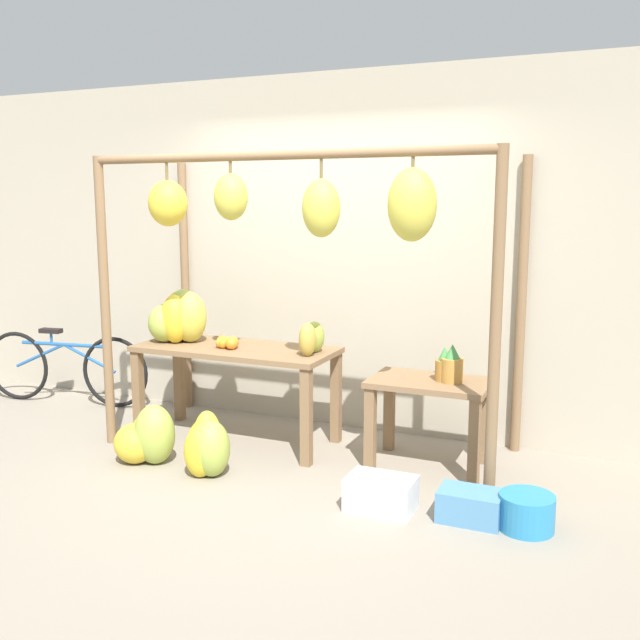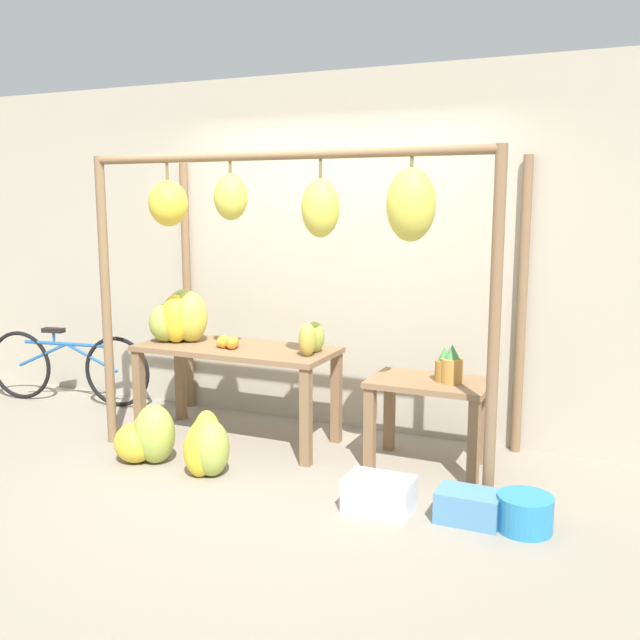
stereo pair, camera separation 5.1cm
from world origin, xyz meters
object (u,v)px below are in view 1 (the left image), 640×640
at_px(banana_pile_on_table, 179,318).
at_px(blue_bucket, 527,512).
at_px(parked_bicycle, 65,367).
at_px(fruit_crate_white, 381,494).
at_px(banana_pile_ground_left, 146,438).
at_px(banana_pile_ground_right, 207,447).
at_px(fruit_crate_purple, 470,506).
at_px(orange_pile, 227,343).
at_px(papaya_pile, 311,338).
at_px(pineapple_cluster, 449,366).

xyz_separation_m(banana_pile_on_table, blue_bucket, (2.74, -0.68, -0.82)).
bearing_deg(parked_bicycle, fruit_crate_white, -16.89).
xyz_separation_m(banana_pile_ground_left, fruit_crate_white, (1.76, -0.08, -0.08)).
xyz_separation_m(banana_pile_on_table, parked_bicycle, (-1.43, 0.26, -0.58)).
relative_size(banana_pile_ground_left, fruit_crate_white, 1.15).
bearing_deg(banana_pile_ground_right, fruit_crate_purple, 0.28).
relative_size(orange_pile, papaya_pile, 0.65).
bearing_deg(banana_pile_on_table, banana_pile_ground_left, -76.82).
xyz_separation_m(pineapple_cluster, blue_bucket, (0.63, -0.73, -0.62)).
relative_size(papaya_pile, fruit_crate_purple, 0.89).
bearing_deg(blue_bucket, fruit_crate_purple, -177.24).
xyz_separation_m(banana_pile_on_table, pineapple_cluster, (2.11, 0.06, -0.20)).
relative_size(pineapple_cluster, fruit_crate_white, 0.66).
relative_size(banana_pile_ground_left, parked_bicycle, 0.28).
bearing_deg(banana_pile_on_table, papaya_pile, -0.71).
xyz_separation_m(orange_pile, banana_pile_ground_left, (-0.31, -0.60, -0.59)).
bearing_deg(fruit_crate_white, fruit_crate_purple, 7.17).
bearing_deg(parked_bicycle, papaya_pile, -6.13).
bearing_deg(fruit_crate_white, banana_pile_ground_left, 177.28).
bearing_deg(orange_pile, blue_bucket, -14.88).
distance_m(banana_pile_on_table, banana_pile_ground_right, 1.21).
height_order(orange_pile, banana_pile_ground_left, orange_pile).
height_order(banana_pile_on_table, banana_pile_ground_right, banana_pile_on_table).
bearing_deg(fruit_crate_white, blue_bucket, 5.52).
height_order(banana_pile_ground_right, parked_bicycle, parked_bicycle).
distance_m(pineapple_cluster, blue_bucket, 1.15).
height_order(banana_pile_on_table, fruit_crate_purple, banana_pile_on_table).
bearing_deg(pineapple_cluster, fruit_crate_white, -103.64).
bearing_deg(papaya_pile, parked_bicycle, 173.87).
distance_m(orange_pile, blue_bucket, 2.45).
bearing_deg(blue_bucket, banana_pile_ground_left, 179.92).
relative_size(fruit_crate_white, blue_bucket, 1.29).
bearing_deg(fruit_crate_purple, fruit_crate_white, -172.83).
distance_m(pineapple_cluster, banana_pile_ground_left, 2.16).
bearing_deg(parked_bicycle, banana_pile_ground_left, -30.39).
height_order(blue_bucket, papaya_pile, papaya_pile).
xyz_separation_m(papaya_pile, fruit_crate_purple, (1.30, -0.68, -0.76)).
distance_m(banana_pile_on_table, banana_pile_ground_left, 1.01).
height_order(pineapple_cluster, banana_pile_ground_left, pineapple_cluster).
height_order(banana_pile_ground_left, banana_pile_ground_right, banana_pile_ground_right).
relative_size(banana_pile_on_table, pineapple_cluster, 1.94).
height_order(banana_pile_ground_left, fruit_crate_white, banana_pile_ground_left).
height_order(pineapple_cluster, fruit_crate_white, pineapple_cluster).
bearing_deg(parked_bicycle, fruit_crate_purple, -13.83).
bearing_deg(banana_pile_ground_right, banana_pile_ground_left, 176.97).
xyz_separation_m(banana_pile_ground_right, fruit_crate_purple, (1.76, 0.01, -0.10)).
distance_m(banana_pile_ground_right, parked_bicycle, 2.32).
distance_m(pineapple_cluster, parked_bicycle, 3.57).
bearing_deg(orange_pile, fruit_crate_purple, -17.51).
height_order(banana_pile_on_table, pineapple_cluster, banana_pile_on_table).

